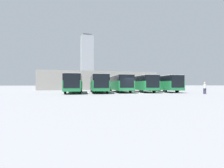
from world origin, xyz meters
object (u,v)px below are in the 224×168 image
bus_3 (98,83)px  bus_4 (74,83)px  bus_2 (120,83)px  pedestrian (205,88)px  bus_0 (162,83)px  bus_1 (141,83)px

bus_3 → bus_4: (4.32, 0.01, 0.00)m
bus_3 → bus_4: 4.32m
bus_3 → bus_2: bearing=-163.9°
bus_2 → pedestrian: bus_2 is taller
bus_3 → bus_4: bearing=7.8°
bus_2 → bus_3: (4.32, 0.64, 0.00)m
bus_3 → bus_4: same height
bus_0 → bus_2: 8.72m
bus_1 → bus_3: (8.65, 0.15, 0.00)m
bus_2 → bus_3: bearing=16.1°
bus_2 → pedestrian: size_ratio=6.92×
bus_4 → pedestrian: (-18.90, 9.73, -0.80)m
bus_1 → pedestrian: 11.55m
pedestrian → bus_3: bearing=-7.3°
bus_1 → bus_4: bearing=8.4°
bus_4 → bus_0: bearing=-173.8°
bus_2 → bus_3: 4.37m
bus_3 → bus_0: bearing=-174.4°
bus_1 → bus_0: bearing=179.6°
bus_3 → pedestrian: (-14.57, 9.74, -0.80)m
bus_4 → pedestrian: size_ratio=6.92×
bus_2 → bus_4: size_ratio=1.00×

